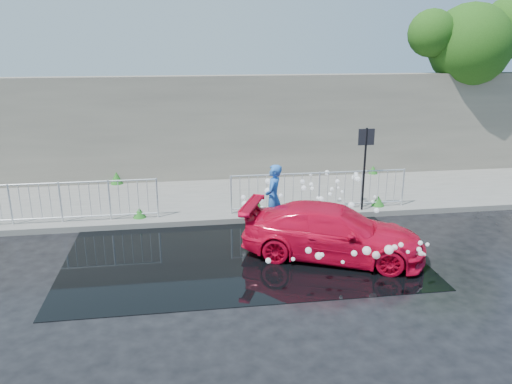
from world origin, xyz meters
TOP-DOWN VIEW (x-y plane):
  - ground at (0.00, 0.00)m, footprint 90.00×90.00m
  - pavement at (0.00, 5.00)m, footprint 30.00×4.00m
  - curb at (0.00, 3.00)m, footprint 30.00×0.25m
  - retaining_wall at (0.00, 7.20)m, footprint 30.00×0.60m
  - puddle at (0.50, 1.00)m, footprint 8.00×5.00m
  - sign_post at (4.20, 3.10)m, footprint 0.45×0.06m
  - tree at (9.73, 7.41)m, footprint 4.93×2.92m
  - railing_left at (-4.00, 3.35)m, footprint 5.05×0.05m
  - railing_right at (3.00, 3.35)m, footprint 5.05×0.05m
  - weeds at (-0.21, 4.55)m, footprint 12.17×3.93m
  - water_spray at (2.65, 1.51)m, footprint 3.67×5.71m
  - red_car at (2.54, 0.48)m, footprint 4.43×3.16m
  - person at (1.50, 2.34)m, footprint 0.64×0.75m

SIDE VIEW (x-z plane):
  - ground at x=0.00m, z-range 0.00..0.00m
  - puddle at x=0.50m, z-range 0.00..0.01m
  - pavement at x=0.00m, z-range 0.00..0.15m
  - curb at x=0.00m, z-range 0.00..0.16m
  - weeds at x=-0.21m, z-range 0.11..0.55m
  - red_car at x=2.54m, z-range 0.00..1.19m
  - water_spray at x=2.65m, z-range 0.20..1.26m
  - railing_left at x=-4.00m, z-range 0.19..1.29m
  - railing_right at x=3.00m, z-range 0.19..1.29m
  - person at x=1.50m, z-range 0.00..1.76m
  - sign_post at x=4.20m, z-range 0.47..2.97m
  - retaining_wall at x=0.00m, z-range 0.15..3.65m
  - tree at x=9.73m, z-range 1.62..7.92m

